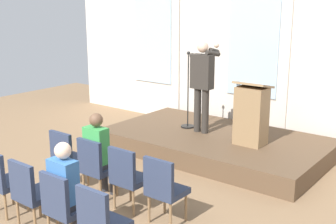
# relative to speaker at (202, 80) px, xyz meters

# --- Properties ---
(rear_partition) EXTENTS (10.28, 0.14, 4.37)m
(rear_partition) POSITION_rel_speaker_xyz_m (0.35, 1.50, 0.78)
(rear_partition) COLOR silver
(rear_partition) RESTS_ON ground
(stage_platform) EXTENTS (4.19, 2.39, 0.36)m
(stage_platform) POSITION_rel_speaker_xyz_m (0.32, 0.01, -1.22)
(stage_platform) COLOR brown
(stage_platform) RESTS_ON ground
(speaker) EXTENTS (0.51, 0.69, 1.78)m
(speaker) POSITION_rel_speaker_xyz_m (0.00, 0.00, 0.00)
(speaker) COLOR #332D28
(speaker) RESTS_ON stage_platform
(mic_stand) EXTENTS (0.28, 0.28, 1.56)m
(mic_stand) POSITION_rel_speaker_xyz_m (-0.41, 0.11, -0.70)
(mic_stand) COLOR black
(mic_stand) RESTS_ON stage_platform
(lectern) EXTENTS (0.60, 0.48, 1.16)m
(lectern) POSITION_rel_speaker_xyz_m (1.12, -0.10, -0.48)
(lectern) COLOR #93724C
(lectern) RESTS_ON stage_platform
(chair_r0_c0) EXTENTS (0.46, 0.44, 0.94)m
(chair_r0_c0) POSITION_rel_speaker_xyz_m (-0.64, -2.83, -0.86)
(chair_r0_c0) COLOR olive
(chair_r0_c0) RESTS_ON ground
(chair_r0_c1) EXTENTS (0.46, 0.44, 0.94)m
(chair_r0_c1) POSITION_rel_speaker_xyz_m (-0.00, -2.83, -0.86)
(chair_r0_c1) COLOR olive
(chair_r0_c1) RESTS_ON ground
(audience_r0_c1) EXTENTS (0.36, 0.39, 1.31)m
(audience_r0_c1) POSITION_rel_speaker_xyz_m (-0.00, -2.75, -0.67)
(audience_r0_c1) COLOR #2D2D33
(audience_r0_c1) RESTS_ON ground
(chair_r0_c2) EXTENTS (0.46, 0.44, 0.94)m
(chair_r0_c2) POSITION_rel_speaker_xyz_m (0.64, -2.83, -0.86)
(chair_r0_c2) COLOR olive
(chair_r0_c2) RESTS_ON ground
(chair_r0_c3) EXTENTS (0.46, 0.44, 0.94)m
(chair_r0_c3) POSITION_rel_speaker_xyz_m (1.28, -2.83, -0.86)
(chair_r0_c3) COLOR olive
(chair_r0_c3) RESTS_ON ground
(chair_r1_c0) EXTENTS (0.46, 0.44, 0.94)m
(chair_r1_c0) POSITION_rel_speaker_xyz_m (-0.64, -3.97, -0.86)
(chair_r1_c0) COLOR olive
(chair_r1_c0) RESTS_ON ground
(chair_r1_c1) EXTENTS (0.46, 0.44, 0.94)m
(chair_r1_c1) POSITION_rel_speaker_xyz_m (-0.00, -3.97, -0.86)
(chair_r1_c1) COLOR olive
(chair_r1_c1) RESTS_ON ground
(chair_r1_c2) EXTENTS (0.46, 0.44, 0.94)m
(chair_r1_c2) POSITION_rel_speaker_xyz_m (0.64, -3.97, -0.86)
(chair_r1_c2) COLOR olive
(chair_r1_c2) RESTS_ON ground
(audience_r1_c2) EXTENTS (0.36, 0.39, 1.29)m
(audience_r1_c2) POSITION_rel_speaker_xyz_m (0.64, -3.88, -0.67)
(audience_r1_c2) COLOR #2D2D33
(audience_r1_c2) RESTS_ON ground
(chair_r1_c3) EXTENTS (0.46, 0.44, 0.94)m
(chair_r1_c3) POSITION_rel_speaker_xyz_m (1.28, -3.97, -0.86)
(chair_r1_c3) COLOR olive
(chair_r1_c3) RESTS_ON ground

